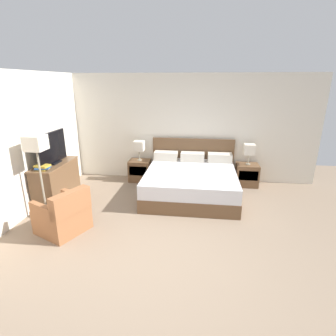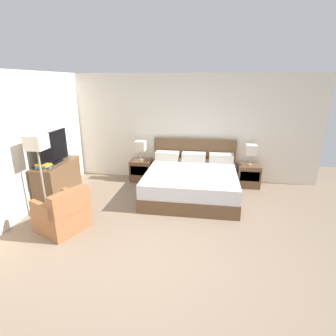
{
  "view_description": "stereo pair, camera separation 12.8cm",
  "coord_description": "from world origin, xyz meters",
  "views": [
    {
      "loc": [
        0.51,
        -3.11,
        2.38
      ],
      "look_at": [
        -0.12,
        1.77,
        0.75
      ],
      "focal_mm": 28.0,
      "sensor_mm": 36.0,
      "label": 1
    },
    {
      "loc": [
        0.63,
        -3.1,
        2.38
      ],
      "look_at": [
        -0.12,
        1.77,
        0.75
      ],
      "focal_mm": 28.0,
      "sensor_mm": 36.0,
      "label": 2
    }
  ],
  "objects": [
    {
      "name": "tv",
      "position": [
        -2.39,
        1.56,
        1.13
      ],
      "size": [
        0.18,
        0.93,
        0.63
      ],
      "color": "black",
      "rests_on": "dresser"
    },
    {
      "name": "book_blue_cover",
      "position": [
        -2.37,
        1.14,
        0.87
      ],
      "size": [
        0.29,
        0.25,
        0.03
      ],
      "primitive_type": "cube",
      "rotation": [
        0.0,
        0.0,
        0.25
      ],
      "color": "#234C8E",
      "rests_on": "book_red_cover"
    },
    {
      "name": "nightstand_right",
      "position": [
        1.62,
        2.95,
        0.26
      ],
      "size": [
        0.51,
        0.42,
        0.53
      ],
      "color": "brown",
      "rests_on": "ground"
    },
    {
      "name": "wall_back",
      "position": [
        0.0,
        3.25,
        1.29
      ],
      "size": [
        6.49,
        0.06,
        2.57
      ],
      "primitive_type": "cube",
      "color": "silver",
      "rests_on": "ground"
    },
    {
      "name": "dresser",
      "position": [
        -2.39,
        1.54,
        0.43
      ],
      "size": [
        0.46,
        1.15,
        0.83
      ],
      "color": "brown",
      "rests_on": "ground"
    },
    {
      "name": "ground_plane",
      "position": [
        0.0,
        0.0,
        0.0
      ],
      "size": [
        9.65,
        9.65,
        0.0
      ],
      "primitive_type": "plane",
      "color": "#84705B"
    },
    {
      "name": "armchair_by_window",
      "position": [
        -1.69,
        0.47,
        0.28
      ],
      "size": [
        0.91,
        0.9,
        0.76
      ],
      "color": "#935B38",
      "rests_on": "ground"
    },
    {
      "name": "table_lamp_right",
      "position": [
        1.62,
        2.95,
        0.89
      ],
      "size": [
        0.24,
        0.24,
        0.48
      ],
      "color": "gray",
      "rests_on": "nightstand_right"
    },
    {
      "name": "nightstand_left",
      "position": [
        -0.99,
        2.95,
        0.26
      ],
      "size": [
        0.51,
        0.42,
        0.53
      ],
      "color": "brown",
      "rests_on": "ground"
    },
    {
      "name": "table_lamp_left",
      "position": [
        -0.99,
        2.95,
        0.89
      ],
      "size": [
        0.24,
        0.24,
        0.48
      ],
      "color": "gray",
      "rests_on": "nightstand_left"
    },
    {
      "name": "bed",
      "position": [
        0.32,
        2.24,
        0.31
      ],
      "size": [
        1.99,
        1.98,
        1.07
      ],
      "color": "brown",
      "rests_on": "ground"
    },
    {
      "name": "floor_lamp",
      "position": [
        -2.26,
        0.87,
        1.27
      ],
      "size": [
        0.3,
        0.3,
        1.53
      ],
      "color": "gray",
      "rests_on": "ground"
    },
    {
      "name": "wall_left",
      "position": [
        -2.68,
        1.31,
        1.29
      ],
      "size": [
        0.06,
        5.02,
        2.57
      ],
      "primitive_type": "cube",
      "color": "silver",
      "rests_on": "ground"
    },
    {
      "name": "book_red_cover",
      "position": [
        -2.39,
        1.14,
        0.84
      ],
      "size": [
        0.23,
        0.18,
        0.03
      ],
      "primitive_type": "cube",
      "rotation": [
        0.0,
        0.0,
        -0.08
      ],
      "color": "gold",
      "rests_on": "dresser"
    },
    {
      "name": "book_small_top",
      "position": [
        -2.38,
        1.14,
        0.9
      ],
      "size": [
        0.27,
        0.21,
        0.04
      ],
      "primitive_type": "cube",
      "rotation": [
        0.0,
        0.0,
        -0.13
      ],
      "color": "gold",
      "rests_on": "book_blue_cover"
    }
  ]
}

